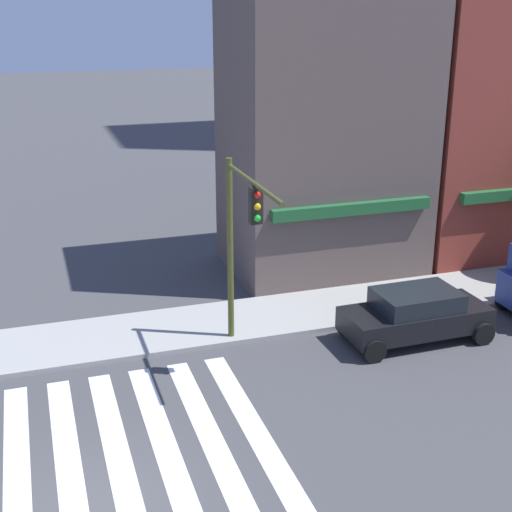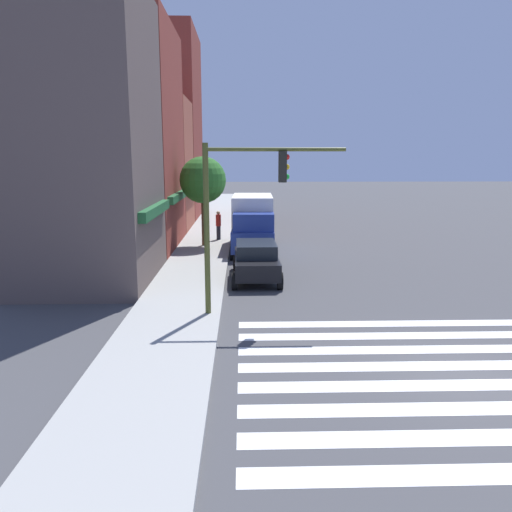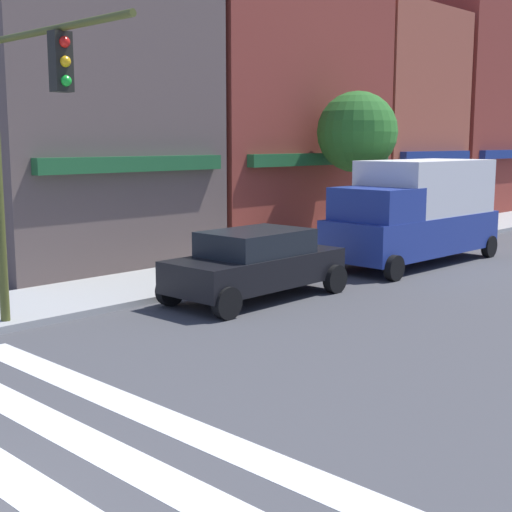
% 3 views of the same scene
% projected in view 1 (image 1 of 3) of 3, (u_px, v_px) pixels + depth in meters
% --- Properties ---
extents(ground_plane, '(200.00, 200.00, 0.00)m').
position_uv_depth(ground_plane, '(102.00, 505.00, 14.41)').
color(ground_plane, '#424244').
extents(sidewalk_left, '(120.00, 3.00, 0.15)m').
position_uv_depth(sidewalk_left, '(72.00, 343.00, 21.11)').
color(sidewalk_left, '#9E9E99').
rests_on(sidewalk_left, ground_plane).
extents(crosswalk_stripes, '(8.14, 10.80, 0.01)m').
position_uv_depth(crosswalk_stripes, '(102.00, 505.00, 14.41)').
color(crosswalk_stripes, silver).
rests_on(crosswalk_stripes, ground_plane).
extents(traffic_signal, '(0.32, 4.41, 5.56)m').
position_uv_depth(traffic_signal, '(241.00, 229.00, 19.26)').
color(traffic_signal, '#474C1E').
rests_on(traffic_signal, ground_plane).
extents(sedan_black, '(4.43, 2.02, 1.59)m').
position_uv_depth(sedan_black, '(416.00, 314.00, 21.22)').
color(sedan_black, black).
rests_on(sedan_black, ground_plane).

